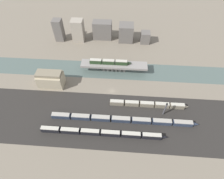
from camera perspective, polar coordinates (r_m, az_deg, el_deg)
name	(u,v)px	position (r m, az deg, el deg)	size (l,w,h in m)	color
ground_plane	(112,91)	(130.10, 0.02, -0.57)	(400.00, 400.00, 0.00)	#756B5B
railbed_yard	(110,119)	(116.26, -0.82, -9.68)	(280.00, 42.00, 0.01)	#282623
river_water	(114,70)	(145.56, 0.65, 6.26)	(320.00, 19.88, 0.01)	#4C5B56
bridge	(114,66)	(141.96, 0.67, 7.82)	(53.05, 8.99, 7.12)	gray
train_on_bridge	(110,62)	(139.77, -0.63, 8.97)	(33.28, 3.06, 3.62)	#23381E
train_yard_near	(102,133)	(109.53, -3.19, -13.95)	(77.62, 2.67, 4.08)	black
train_yard_mid	(123,120)	(114.33, 3.77, -9.76)	(95.03, 3.10, 3.59)	#2D384C
train_yard_far	(148,104)	(123.00, 11.78, -4.77)	(54.07, 2.69, 3.91)	gray
warehouse_building	(51,79)	(137.78, -19.39, 3.22)	(18.54, 10.59, 12.86)	tan
signal_tower	(165,109)	(118.48, 16.91, -6.13)	(1.00, 0.94, 12.03)	#4C4C51
city_block_far_left	(59,30)	(182.42, -16.99, 18.08)	(8.02, 8.50, 20.52)	#605B56
city_block_left	(78,30)	(177.57, -11.04, 18.41)	(10.86, 9.71, 20.57)	gray
city_block_center	(102,30)	(178.70, -3.14, 18.81)	(17.89, 9.78, 17.13)	#605B56
city_block_right	(126,33)	(175.86, 4.60, 18.01)	(13.51, 12.72, 16.33)	#605B56
city_block_far_right	(145,37)	(176.75, 10.77, 16.40)	(8.40, 8.93, 10.75)	#605B56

